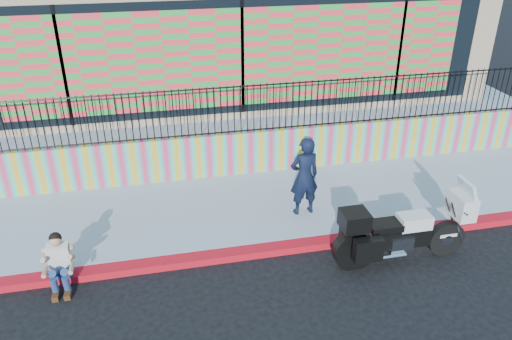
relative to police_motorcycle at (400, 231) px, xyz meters
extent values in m
plane|color=black|center=(-2.06, 0.76, -0.69)|extent=(90.00, 90.00, 0.00)
cube|color=#AF0C10|center=(-2.06, 0.76, -0.61)|extent=(16.00, 0.30, 0.15)
cube|color=#96A0B4|center=(-2.06, 2.41, -0.61)|extent=(16.00, 3.00, 0.15)
cube|color=#D73864|center=(-2.06, 4.01, 0.01)|extent=(16.00, 0.20, 1.10)
cube|color=#96A0B4|center=(-2.06, 9.11, -0.06)|extent=(16.00, 10.00, 1.25)
cube|color=tan|center=(-2.06, 8.91, 2.56)|extent=(14.00, 8.00, 4.00)
cube|color=black|center=(-2.06, 4.89, 2.16)|extent=(12.60, 0.04, 2.80)
cube|color=#F93742|center=(-2.06, 4.86, 2.16)|extent=(11.48, 0.02, 2.40)
cylinder|color=black|center=(1.00, 0.00, -0.32)|extent=(0.74, 0.16, 0.74)
cylinder|color=black|center=(-0.90, 0.00, -0.32)|extent=(0.74, 0.16, 0.74)
cube|color=black|center=(0.05, 0.00, -0.13)|extent=(1.06, 0.31, 0.38)
cube|color=silver|center=(0.00, 0.00, -0.24)|extent=(0.45, 0.38, 0.34)
cube|color=silver|center=(0.25, 0.00, 0.18)|extent=(0.62, 0.36, 0.27)
cube|color=black|center=(-0.34, 0.00, 0.16)|extent=(0.62, 0.38, 0.13)
cube|color=silver|center=(1.20, 0.00, 0.41)|extent=(0.34, 0.58, 0.47)
cube|color=silver|center=(1.25, 0.00, 0.77)|extent=(0.20, 0.51, 0.38)
cube|color=black|center=(-0.96, 0.00, 0.37)|extent=(0.49, 0.47, 0.34)
cube|color=black|center=(-0.79, -0.34, -0.07)|extent=(0.54, 0.20, 0.45)
cube|color=black|center=(-0.79, 0.34, -0.07)|extent=(0.54, 0.20, 0.45)
cube|color=silver|center=(1.00, 0.00, -0.21)|extent=(0.36, 0.18, 0.07)
imported|color=black|center=(-1.33, 1.86, 0.35)|extent=(0.68, 0.48, 1.77)
cube|color=navy|center=(-6.22, 0.73, -0.45)|extent=(0.36, 0.28, 0.18)
cube|color=silver|center=(-6.22, 0.69, -0.10)|extent=(0.38, 0.27, 0.54)
sphere|color=tan|center=(-6.22, 0.65, 0.26)|extent=(0.21, 0.21, 0.21)
cube|color=#472814|center=(-6.32, 0.29, -0.64)|extent=(0.11, 0.26, 0.10)
cube|color=#472814|center=(-6.12, 0.29, -0.64)|extent=(0.11, 0.26, 0.10)
camera|label=1|loc=(-4.33, -7.07, 5.31)|focal=35.00mm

